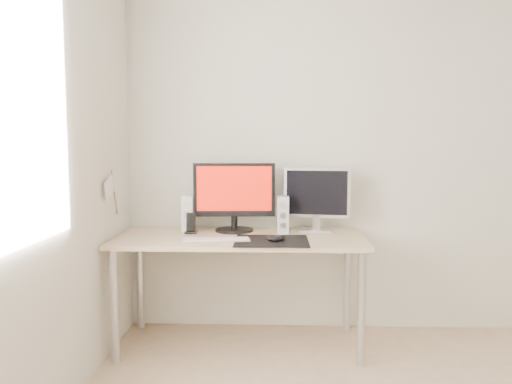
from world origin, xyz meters
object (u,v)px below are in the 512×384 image
object	(u,v)px
mouse	(275,238)
phone_dock	(191,227)
speaker_left	(188,214)
speaker_right	(283,215)
desk	(240,248)
keyboard	(216,240)
second_monitor	(317,196)
main_monitor	(234,194)

from	to	relation	value
mouse	phone_dock	world-z (taller)	phone_dock
speaker_left	mouse	bearing A→B (deg)	-31.02
speaker_left	speaker_right	size ratio (longest dim) A/B	1.00
desk	phone_dock	world-z (taller)	phone_dock
speaker_right	keyboard	size ratio (longest dim) A/B	0.56
desk	speaker_right	world-z (taller)	speaker_right
speaker_left	phone_dock	xyz separation A→B (m)	(0.03, -0.09, -0.08)
desk	second_monitor	world-z (taller)	second_monitor
second_monitor	keyboard	xyz separation A→B (m)	(-0.65, -0.39, -0.23)
desk	speaker_left	bearing A→B (deg)	155.63
speaker_left	phone_dock	world-z (taller)	speaker_left
mouse	phone_dock	bearing A→B (deg)	154.30
speaker_left	keyboard	xyz separation A→B (m)	(0.23, -0.34, -0.11)
keyboard	desk	bearing A→B (deg)	51.93
speaker_left	phone_dock	bearing A→B (deg)	-68.36
mouse	main_monitor	xyz separation A→B (m)	(-0.27, 0.36, 0.23)
phone_dock	main_monitor	bearing A→B (deg)	17.45
mouse	desk	bearing A→B (deg)	139.93
speaker_right	phone_dock	world-z (taller)	speaker_right
keyboard	second_monitor	bearing A→B (deg)	30.68
phone_dock	second_monitor	bearing A→B (deg)	9.00
mouse	main_monitor	distance (m)	0.51
speaker_left	phone_dock	distance (m)	0.12
main_monitor	phone_dock	xyz separation A→B (m)	(-0.28, -0.09, -0.21)
main_monitor	phone_dock	bearing A→B (deg)	-162.55
keyboard	main_monitor	bearing A→B (deg)	75.50
mouse	speaker_right	xyz separation A→B (m)	(0.06, 0.33, 0.10)
desk	main_monitor	size ratio (longest dim) A/B	2.90
speaker_right	main_monitor	bearing A→B (deg)	175.70
main_monitor	second_monitor	xyz separation A→B (m)	(0.56, 0.04, -0.01)
speaker_right	keyboard	world-z (taller)	speaker_right
speaker_right	speaker_left	bearing A→B (deg)	177.89
second_monitor	speaker_left	world-z (taller)	second_monitor
phone_dock	mouse	bearing A→B (deg)	-25.70
mouse	speaker_left	distance (m)	0.70
speaker_left	second_monitor	bearing A→B (deg)	2.98
main_monitor	phone_dock	distance (m)	0.36
main_monitor	keyboard	xyz separation A→B (m)	(-0.09, -0.34, -0.25)
mouse	desk	xyz separation A→B (m)	(-0.23, 0.19, -0.10)
mouse	phone_dock	xyz separation A→B (m)	(-0.56, 0.27, 0.02)
mouse	speaker_left	xyz separation A→B (m)	(-0.59, 0.36, 0.10)
second_monitor	phone_dock	distance (m)	0.88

